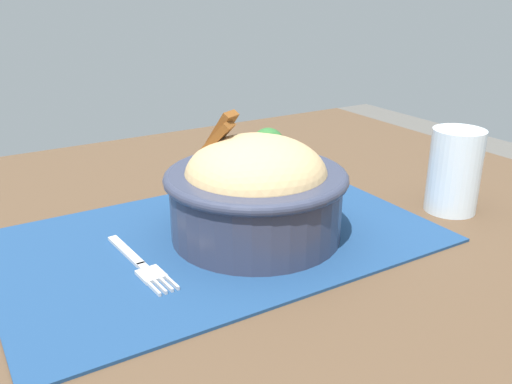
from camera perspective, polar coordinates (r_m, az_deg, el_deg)
The scene contains 5 objects.
table at distance 0.64m, azimuth -5.31°, elevation -10.89°, with size 1.06×0.85×0.74m.
placemat at distance 0.59m, azimuth -3.96°, elevation -4.77°, with size 0.45×0.29×0.00m, color navy.
bowl at distance 0.57m, azimuth -0.00°, elevation 0.26°, with size 0.21×0.21×0.13m.
fork at distance 0.54m, azimuth -11.88°, elevation -7.35°, with size 0.02×0.14×0.00m.
drinking_glass at distance 0.69m, azimuth 19.81°, elevation 1.58°, with size 0.06×0.06×0.10m.
Camera 1 is at (0.23, 0.49, 1.00)m, focal length 38.59 mm.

